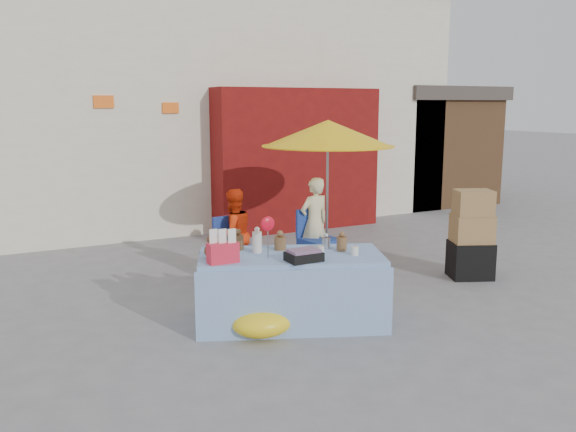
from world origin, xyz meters
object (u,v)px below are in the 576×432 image
chair_right (319,252)px  box_stack (471,238)px  chair_left (237,262)px  umbrella (328,134)px  vendor_orange (233,234)px  vendor_beige (314,223)px  market_table (290,288)px

chair_right → box_stack: size_ratio=0.71×
chair_left → umbrella: bearing=2.0°
chair_right → box_stack: 2.09m
vendor_orange → vendor_beige: (1.25, 0.00, 0.04)m
umbrella → box_stack: bearing=-51.3°
chair_right → vendor_orange: size_ratio=0.70×
umbrella → box_stack: 2.45m
vendor_beige → umbrella: bearing=-161.8°
market_table → chair_right: market_table is taller
chair_left → vendor_orange: (0.00, 0.13, 0.35)m
box_stack → chair_left: bearing=155.1°
chair_right → vendor_beige: size_ratio=0.65×
umbrella → chair_left: bearing=-169.6°
chair_right → vendor_orange: bearing=165.5°
chair_left → chair_right: (1.25, 0.00, 0.00)m
market_table → chair_right: (1.37, 1.72, -0.13)m
market_table → vendor_beige: 2.32m
umbrella → market_table: bearing=-129.8°
vendor_orange → box_stack: (2.84, -1.45, -0.05)m
chair_right → vendor_beige: bearing=80.7°
chair_right → vendor_beige: (0.00, 0.13, 0.39)m
chair_left → box_stack: bearing=-33.3°
chair_right → umbrella: size_ratio=0.41×
chair_left → vendor_beige: size_ratio=0.65×
vendor_beige → chair_left: bearing=-2.2°
vendor_beige → vendor_orange: bearing=-8.3°
vendor_beige → umbrella: size_ratio=0.62×
vendor_orange → umbrella: size_ratio=0.58×
box_stack → umbrella: bearing=128.7°
umbrella → box_stack: size_ratio=1.74×
chair_right → chair_left: bearing=171.7°
vendor_orange → vendor_beige: vendor_beige is taller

